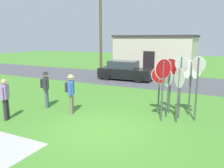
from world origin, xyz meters
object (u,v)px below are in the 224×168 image
at_px(stop_sign_nearest, 171,76).
at_px(stop_sign_leaning_right, 198,79).
at_px(stop_sign_low_front, 191,77).
at_px(stop_sign_tallest, 163,78).
at_px(stop_sign_far_back, 179,85).
at_px(person_in_dark_shirt, 5,97).
at_px(person_with_sunhat, 71,91).
at_px(stop_sign_rear_left, 159,82).
at_px(stop_sign_center_cluster, 181,77).
at_px(utility_pole, 101,29).
at_px(person_in_blue, 46,87).
at_px(stop_sign_leaning_left, 168,86).
at_px(parked_car_on_street, 125,71).

relative_size(stop_sign_nearest, stop_sign_leaning_right, 0.94).
xyz_separation_m(stop_sign_nearest, stop_sign_low_front, (0.82, 0.15, -0.02)).
bearing_deg(stop_sign_low_front, stop_sign_tallest, -123.91).
bearing_deg(stop_sign_low_front, stop_sign_far_back, -103.03).
relative_size(person_in_dark_shirt, person_with_sunhat, 0.97).
bearing_deg(stop_sign_tallest, stop_sign_rear_left, 112.58).
xyz_separation_m(stop_sign_rear_left, person_with_sunhat, (-3.47, -1.69, -0.41)).
bearing_deg(stop_sign_rear_left, stop_sign_center_cluster, -12.99).
bearing_deg(person_with_sunhat, stop_sign_low_front, 24.39).
xyz_separation_m(utility_pole, stop_sign_leaning_right, (9.37, -9.07, -2.36)).
bearing_deg(person_in_blue, stop_sign_leaning_left, 12.32).
height_order(stop_sign_nearest, stop_sign_rear_left, stop_sign_nearest).
xyz_separation_m(stop_sign_leaning_left, stop_sign_low_front, (0.77, 0.73, 0.31)).
distance_m(parked_car_on_street, stop_sign_center_cluster, 9.29).
height_order(stop_sign_low_front, stop_sign_rear_left, stop_sign_low_front).
height_order(stop_sign_leaning_right, person_in_dark_shirt, stop_sign_leaning_right).
height_order(person_in_dark_shirt, person_with_sunhat, person_with_sunhat).
xyz_separation_m(stop_sign_far_back, person_with_sunhat, (-4.43, -0.95, -0.49)).
bearing_deg(stop_sign_leaning_left, person_in_blue, -167.68).
distance_m(utility_pole, stop_sign_low_front, 12.59).
bearing_deg(utility_pole, stop_sign_center_cluster, -46.13).
bearing_deg(person_with_sunhat, stop_sign_tallest, 12.23).
distance_m(utility_pole, person_in_blue, 11.15).
distance_m(utility_pole, stop_sign_center_cluster, 12.81).
bearing_deg(parked_car_on_street, stop_sign_low_front, -48.97).
height_order(stop_sign_leaning_left, person_in_dark_shirt, stop_sign_leaning_left).
relative_size(stop_sign_far_back, stop_sign_leaning_left, 1.10).
relative_size(stop_sign_nearest, stop_sign_tallest, 0.97).
relative_size(parked_car_on_street, stop_sign_leaning_left, 2.19).
distance_m(stop_sign_rear_left, person_in_dark_shirt, 6.43).
bearing_deg(stop_sign_far_back, stop_sign_leaning_left, 137.62).
distance_m(stop_sign_leaning_right, person_in_blue, 6.80).
distance_m(stop_sign_far_back, person_in_dark_shirt, 6.93).
distance_m(stop_sign_nearest, person_in_dark_shirt, 6.96).
xyz_separation_m(parked_car_on_street, stop_sign_leaning_right, (6.18, -7.36, 1.04)).
bearing_deg(stop_sign_leaning_left, person_with_sunhat, -160.32).
height_order(stop_sign_far_back, stop_sign_leaning_left, stop_sign_far_back).
distance_m(stop_sign_nearest, stop_sign_center_cluster, 0.72).
distance_m(utility_pole, stop_sign_leaning_right, 13.25).
distance_m(stop_sign_center_cluster, person_in_blue, 6.17).
relative_size(stop_sign_tallest, stop_sign_rear_left, 1.22).
bearing_deg(stop_sign_nearest, stop_sign_leaning_right, -23.03).
relative_size(stop_sign_far_back, stop_sign_leaning_right, 0.84).
relative_size(stop_sign_tallest, stop_sign_leaning_left, 1.27).
distance_m(utility_pole, person_in_dark_shirt, 12.99).
xyz_separation_m(utility_pole, person_in_dark_shirt, (2.43, -12.37, -3.13)).
bearing_deg(parked_car_on_street, stop_sign_center_cluster, -53.09).
bearing_deg(stop_sign_center_cluster, stop_sign_low_front, 64.98).
bearing_deg(person_in_blue, parked_car_on_street, 86.99).
bearing_deg(stop_sign_low_front, stop_sign_center_cluster, -115.02).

